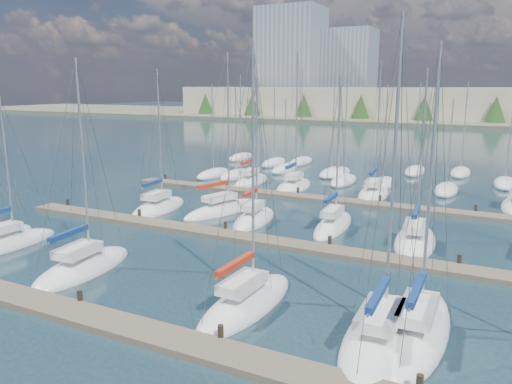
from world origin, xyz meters
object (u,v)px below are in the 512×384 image
at_px(sailboat_j, 254,219).
at_px(sailboat_n, 251,181).
at_px(sailboat_i, 223,209).
at_px(sailboat_e, 381,336).
at_px(sailboat_b, 6,245).
at_px(sailboat_c, 83,267).
at_px(sailboat_o, 294,186).
at_px(sailboat_h, 159,207).
at_px(sailboat_p, 373,194).
at_px(sailboat_l, 415,241).
at_px(sailboat_d, 247,303).
at_px(sailboat_k, 333,225).
at_px(sailboat_f, 417,330).

relative_size(sailboat_j, sailboat_n, 0.83).
height_order(sailboat_i, sailboat_e, sailboat_e).
relative_size(sailboat_b, sailboat_c, 0.83).
relative_size(sailboat_o, sailboat_h, 1.16).
bearing_deg(sailboat_o, sailboat_c, -98.79).
relative_size(sailboat_i, sailboat_p, 1.03).
distance_m(sailboat_i, sailboat_l, 16.27).
relative_size(sailboat_h, sailboat_c, 0.99).
distance_m(sailboat_i, sailboat_b, 16.87).
height_order(sailboat_j, sailboat_p, sailboat_p).
bearing_deg(sailboat_i, sailboat_l, 9.85).
bearing_deg(sailboat_n, sailboat_d, -68.03).
xyz_separation_m(sailboat_n, sailboat_b, (-4.25, -27.20, -0.02)).
bearing_deg(sailboat_l, sailboat_c, -144.90).
xyz_separation_m(sailboat_n, sailboat_e, (21.01, -28.26, -0.02)).
relative_size(sailboat_h, sailboat_l, 1.02).
distance_m(sailboat_e, sailboat_l, 14.28).
xyz_separation_m(sailboat_d, sailboat_o, (-9.15, 27.75, 0.01)).
distance_m(sailboat_n, sailboat_p, 13.67).
relative_size(sailboat_j, sailboat_p, 0.87).
bearing_deg(sailboat_e, sailboat_k, 113.33).
bearing_deg(sailboat_h, sailboat_i, 11.05).
xyz_separation_m(sailboat_o, sailboat_h, (-6.86, -13.98, -0.01)).
bearing_deg(sailboat_c, sailboat_e, -6.37).
distance_m(sailboat_j, sailboat_k, 6.29).
bearing_deg(sailboat_b, sailboat_p, 57.93).
bearing_deg(sailboat_f, sailboat_i, 140.64).
bearing_deg(sailboat_n, sailboat_l, -40.28).
bearing_deg(sailboat_p, sailboat_n, 174.66).
height_order(sailboat_p, sailboat_b, sailboat_p).
height_order(sailboat_e, sailboat_c, sailboat_e).
bearing_deg(sailboat_n, sailboat_i, -78.14).
relative_size(sailboat_d, sailboat_i, 0.95).
distance_m(sailboat_d, sailboat_c, 10.80).
bearing_deg(sailboat_o, sailboat_p, -4.74).
bearing_deg(sailboat_n, sailboat_h, -101.79).
xyz_separation_m(sailboat_n, sailboat_c, (3.58, -28.02, -0.02)).
distance_m(sailboat_p, sailboat_c, 29.66).
xyz_separation_m(sailboat_p, sailboat_e, (7.33, -28.13, -0.00)).
bearing_deg(sailboat_l, sailboat_k, 163.40).
bearing_deg(sailboat_n, sailboat_b, -104.10).
xyz_separation_m(sailboat_o, sailboat_b, (-9.47, -26.98, -0.02)).
height_order(sailboat_j, sailboat_k, sailboat_k).
distance_m(sailboat_e, sailboat_c, 17.43).
height_order(sailboat_n, sailboat_o, sailboat_o).
bearing_deg(sailboat_b, sailboat_l, 29.97).
height_order(sailboat_n, sailboat_b, sailboat_n).
relative_size(sailboat_o, sailboat_i, 1.05).
bearing_deg(sailboat_j, sailboat_e, -54.31).
relative_size(sailboat_n, sailboat_o, 0.97).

